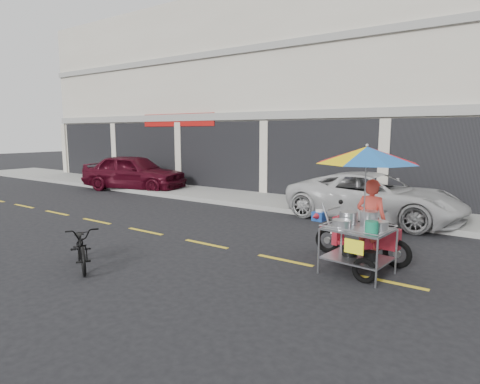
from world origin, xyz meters
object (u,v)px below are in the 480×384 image
Objects in this scene: white_pickup at (374,197)px; near_bicycle at (82,246)px; maroon_sedan at (134,172)px; food_vendor_rig at (366,191)px.

white_pickup reaches higher than near_bicycle.
food_vendor_rig reaches higher than maroon_sedan.
food_vendor_rig is at bearing -162.83° from white_pickup.
near_bicycle is at bearing -139.85° from food_vendor_rig.
food_vendor_rig is at bearing -125.16° from maroon_sedan.
maroon_sedan is 12.14m from food_vendor_rig.
food_vendor_rig is (11.34, -4.29, 0.68)m from maroon_sedan.
near_bicycle is (7.07, -7.21, -0.36)m from maroon_sedan.
near_bicycle is (-3.17, -7.15, -0.26)m from white_pickup.
white_pickup is 2.11× the size of food_vendor_rig.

